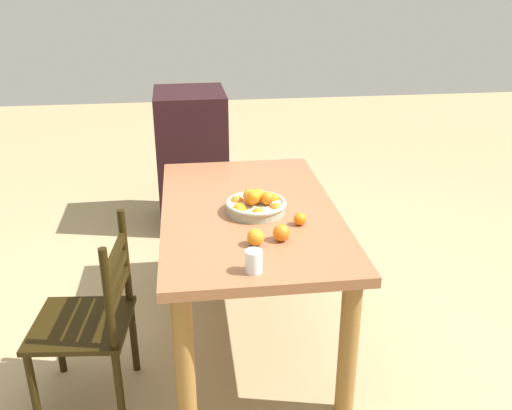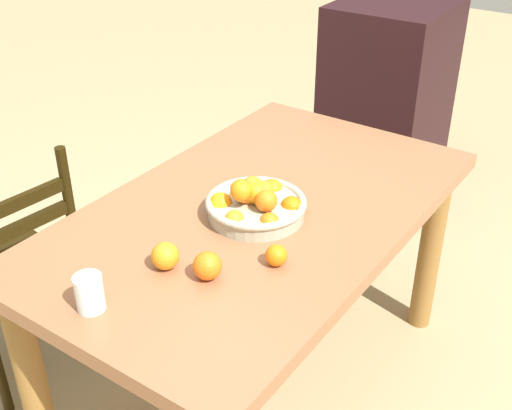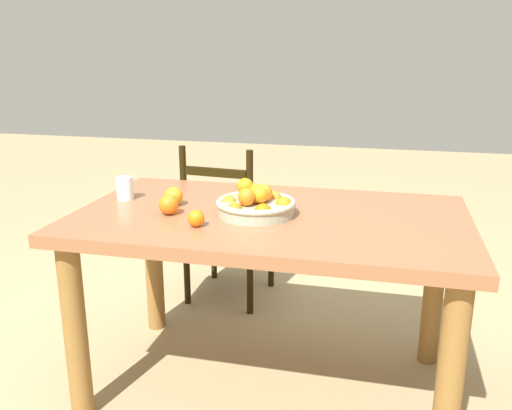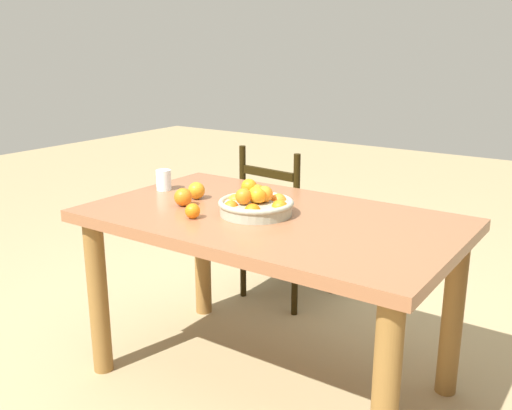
{
  "view_description": "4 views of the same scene",
  "coord_description": "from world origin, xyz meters",
  "px_view_note": "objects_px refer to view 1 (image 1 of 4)",
  "views": [
    {
      "loc": [
        -2.66,
        0.31,
        1.95
      ],
      "look_at": [
        -0.05,
        -0.03,
        0.82
      ],
      "focal_mm": 39.35,
      "sensor_mm": 36.0,
      "label": 1
    },
    {
      "loc": [
        -1.47,
        -1.02,
        1.85
      ],
      "look_at": [
        -0.05,
        -0.03,
        0.82
      ],
      "focal_mm": 46.01,
      "sensor_mm": 36.0,
      "label": 2
    },
    {
      "loc": [
        0.43,
        -2.0,
        1.4
      ],
      "look_at": [
        -0.05,
        -0.03,
        0.82
      ],
      "focal_mm": 38.06,
      "sensor_mm": 36.0,
      "label": 3
    },
    {
      "loc": [
        1.24,
        -1.89,
        1.45
      ],
      "look_at": [
        -0.05,
        -0.03,
        0.82
      ],
      "focal_mm": 40.08,
      "sensor_mm": 36.0,
      "label": 4
    }
  ],
  "objects_px": {
    "orange_loose_0": "(281,233)",
    "drinking_glass": "(254,261)",
    "orange_loose_2": "(300,219)",
    "chair_near_window": "(91,321)",
    "cabinet": "(192,159)",
    "orange_loose_1": "(256,237)",
    "dining_table": "(249,230)",
    "fruit_bowl": "(255,204)"
  },
  "relations": [
    {
      "from": "orange_loose_0",
      "to": "drinking_glass",
      "type": "relative_size",
      "value": 0.81
    },
    {
      "from": "orange_loose_0",
      "to": "orange_loose_2",
      "type": "xyz_separation_m",
      "value": [
        0.16,
        -0.12,
        -0.01
      ]
    },
    {
      "from": "chair_near_window",
      "to": "orange_loose_2",
      "type": "xyz_separation_m",
      "value": [
        0.19,
        -1.0,
        0.37
      ]
    },
    {
      "from": "cabinet",
      "to": "orange_loose_1",
      "type": "bearing_deg",
      "value": -173.93
    },
    {
      "from": "dining_table",
      "to": "orange_loose_0",
      "type": "height_order",
      "value": "orange_loose_0"
    },
    {
      "from": "orange_loose_0",
      "to": "cabinet",
      "type": "bearing_deg",
      "value": 10.7
    },
    {
      "from": "chair_near_window",
      "to": "orange_loose_0",
      "type": "relative_size",
      "value": 11.5
    },
    {
      "from": "fruit_bowl",
      "to": "drinking_glass",
      "type": "height_order",
      "value": "fruit_bowl"
    },
    {
      "from": "fruit_bowl",
      "to": "orange_loose_0",
      "type": "relative_size",
      "value": 3.96
    },
    {
      "from": "dining_table",
      "to": "chair_near_window",
      "type": "bearing_deg",
      "value": 118.02
    },
    {
      "from": "orange_loose_0",
      "to": "fruit_bowl",
      "type": "bearing_deg",
      "value": 13.03
    },
    {
      "from": "chair_near_window",
      "to": "orange_loose_0",
      "type": "distance_m",
      "value": 0.97
    },
    {
      "from": "chair_near_window",
      "to": "dining_table",
      "type": "bearing_deg",
      "value": 123.62
    },
    {
      "from": "orange_loose_0",
      "to": "orange_loose_2",
      "type": "height_order",
      "value": "orange_loose_0"
    },
    {
      "from": "chair_near_window",
      "to": "orange_loose_1",
      "type": "distance_m",
      "value": 0.85
    },
    {
      "from": "fruit_bowl",
      "to": "orange_loose_0",
      "type": "xyz_separation_m",
      "value": [
        -0.33,
        -0.08,
        -0.01
      ]
    },
    {
      "from": "chair_near_window",
      "to": "fruit_bowl",
      "type": "bearing_deg",
      "value": 119.93
    },
    {
      "from": "dining_table",
      "to": "chair_near_window",
      "type": "height_order",
      "value": "chair_near_window"
    },
    {
      "from": "dining_table",
      "to": "orange_loose_1",
      "type": "relative_size",
      "value": 19.72
    },
    {
      "from": "orange_loose_0",
      "to": "orange_loose_2",
      "type": "distance_m",
      "value": 0.2
    },
    {
      "from": "cabinet",
      "to": "fruit_bowl",
      "type": "xyz_separation_m",
      "value": [
        -1.64,
        -0.3,
        0.29
      ]
    },
    {
      "from": "chair_near_window",
      "to": "cabinet",
      "type": "bearing_deg",
      "value": 171.21
    },
    {
      "from": "fruit_bowl",
      "to": "dining_table",
      "type": "bearing_deg",
      "value": 27.61
    },
    {
      "from": "orange_loose_2",
      "to": "fruit_bowl",
      "type": "bearing_deg",
      "value": 47.61
    },
    {
      "from": "orange_loose_0",
      "to": "dining_table",
      "type": "bearing_deg",
      "value": 15.11
    },
    {
      "from": "orange_loose_0",
      "to": "orange_loose_1",
      "type": "distance_m",
      "value": 0.13
    },
    {
      "from": "chair_near_window",
      "to": "cabinet",
      "type": "relative_size",
      "value": 0.85
    },
    {
      "from": "fruit_bowl",
      "to": "orange_loose_0",
      "type": "height_order",
      "value": "fruit_bowl"
    },
    {
      "from": "dining_table",
      "to": "fruit_bowl",
      "type": "bearing_deg",
      "value": -152.39
    },
    {
      "from": "chair_near_window",
      "to": "fruit_bowl",
      "type": "relative_size",
      "value": 2.9
    },
    {
      "from": "dining_table",
      "to": "orange_loose_1",
      "type": "height_order",
      "value": "orange_loose_1"
    },
    {
      "from": "dining_table",
      "to": "drinking_glass",
      "type": "xyz_separation_m",
      "value": [
        -0.65,
        0.06,
        0.17
      ]
    },
    {
      "from": "fruit_bowl",
      "to": "orange_loose_2",
      "type": "xyz_separation_m",
      "value": [
        -0.18,
        -0.2,
        -0.02
      ]
    },
    {
      "from": "dining_table",
      "to": "drinking_glass",
      "type": "relative_size",
      "value": 15.65
    },
    {
      "from": "chair_near_window",
      "to": "orange_loose_0",
      "type": "xyz_separation_m",
      "value": [
        0.03,
        -0.89,
        0.38
      ]
    },
    {
      "from": "orange_loose_1",
      "to": "orange_loose_2",
      "type": "height_order",
      "value": "orange_loose_1"
    },
    {
      "from": "orange_loose_1",
      "to": "dining_table",
      "type": "bearing_deg",
      "value": -2.68
    },
    {
      "from": "orange_loose_1",
      "to": "orange_loose_2",
      "type": "xyz_separation_m",
      "value": [
        0.18,
        -0.24,
        -0.01
      ]
    },
    {
      "from": "orange_loose_2",
      "to": "drinking_glass",
      "type": "height_order",
      "value": "drinking_glass"
    },
    {
      "from": "dining_table",
      "to": "orange_loose_0",
      "type": "bearing_deg",
      "value": -164.89
    },
    {
      "from": "cabinet",
      "to": "chair_near_window",
      "type": "bearing_deg",
      "value": 164.57
    },
    {
      "from": "fruit_bowl",
      "to": "orange_loose_1",
      "type": "xyz_separation_m",
      "value": [
        -0.36,
        0.05,
        -0.01
      ]
    }
  ]
}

